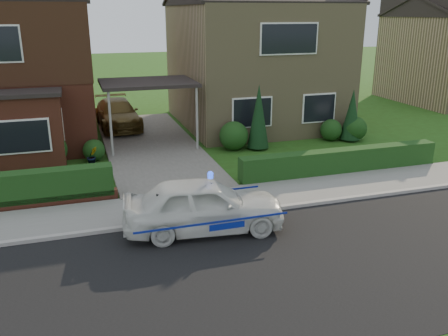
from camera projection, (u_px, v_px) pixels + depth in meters
name	position (u px, v px, depth m)	size (l,w,h in m)	color
ground	(234.00, 276.00, 10.30)	(120.00, 120.00, 0.00)	#244913
road	(234.00, 276.00, 10.30)	(60.00, 6.00, 0.02)	black
kerb	(198.00, 218.00, 13.03)	(60.00, 0.16, 0.12)	#9E9993
sidewalk	(189.00, 205.00, 13.99)	(60.00, 2.00, 0.10)	slate
driveway	(151.00, 145.00, 20.22)	(3.80, 12.00, 0.12)	#666059
house_right	(254.00, 50.00, 23.47)	(7.50, 8.06, 7.25)	#9E8A60
carport_link	(148.00, 84.00, 19.36)	(3.80, 3.00, 2.77)	black
hedge_right	(340.00, 174.00, 16.81)	(7.50, 0.55, 0.80)	#113615
shrub_left_mid	(49.00, 150.00, 17.34)	(1.32, 1.32, 1.32)	#113615
shrub_left_near	(94.00, 150.00, 18.15)	(0.84, 0.84, 0.84)	#113615
shrub_right_near	(234.00, 136.00, 19.53)	(1.20, 1.20, 1.20)	#113615
shrub_right_mid	(331.00, 130.00, 20.99)	(0.96, 0.96, 0.96)	#113615
shrub_right_far	(355.00, 129.00, 20.99)	(1.08, 1.08, 1.08)	#113615
conifer_a	(258.00, 119.00, 19.42)	(0.90, 0.90, 2.60)	black
conifer_b	(352.00, 116.00, 20.75)	(0.90, 0.90, 2.20)	black
police_car	(204.00, 206.00, 12.24)	(3.81, 4.31, 1.58)	silver
driveway_car	(117.00, 114.00, 22.87)	(1.84, 4.52, 1.31)	brown
potted_plant_b	(92.00, 157.00, 17.51)	(0.40, 0.32, 0.73)	gray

